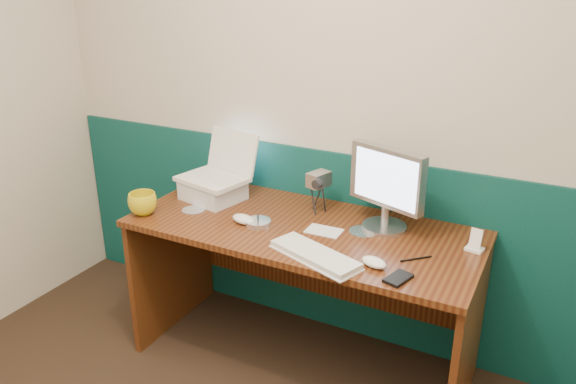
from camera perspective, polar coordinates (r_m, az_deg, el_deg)
The scene contains 19 objects.
back_wall at distance 2.70m, azimuth 6.72°, elevation 8.88°, with size 3.50×0.04×2.50m, color beige.
wainscot at distance 2.94m, azimuth 6.00°, elevation -5.55°, with size 3.48×0.02×1.00m, color #083635.
desk at distance 2.75m, azimuth 1.46°, elevation -10.57°, with size 1.60×0.70×0.75m, color #3C170B.
laptop_riser at distance 2.87m, azimuth -7.64°, elevation 0.19°, with size 0.28×0.24×0.10m, color silver.
laptop at distance 2.81m, azimuth -7.82°, elevation 3.64°, with size 0.32×0.25×0.27m, color white, non-canonical shape.
monitor at distance 2.51m, azimuth 10.01°, elevation 0.18°, with size 0.37×0.11×0.37m, color #A6A6AB, non-canonical shape.
keyboard at distance 2.29m, azimuth 2.76°, elevation -6.47°, with size 0.40×0.13×0.02m, color silver.
mouse_right at distance 2.25m, azimuth 8.74°, elevation -7.07°, with size 0.11×0.07×0.04m, color white.
mouse_left at distance 2.60m, azimuth -4.57°, elevation -2.76°, with size 0.12×0.07×0.04m, color white.
mug at distance 2.76m, azimuth -14.55°, elevation -1.14°, with size 0.14×0.14×0.11m, color gold.
camcorder at distance 2.68m, azimuth 3.11°, elevation -0.14°, with size 0.09×0.12×0.19m, color #B5B6BA, non-canonical shape.
cd_spindle at distance 2.57m, azimuth -3.05°, elevation -3.13°, with size 0.12×0.12×0.02m, color silver.
cd_loose_a at distance 2.77m, azimuth -9.58°, elevation -1.78°, with size 0.11×0.11×0.00m, color silver.
cd_loose_b at distance 2.54m, azimuth 7.68°, elevation -3.96°, with size 0.13×0.13×0.00m, color silver.
pen at distance 2.34m, azimuth 12.87°, elevation -6.63°, with size 0.01×0.01×0.14m, color black.
papers at distance 2.52m, azimuth 3.67°, elevation -3.97°, with size 0.16×0.10×0.00m, color silver.
dock at distance 2.47m, azimuth 18.42°, elevation -5.52°, with size 0.07×0.05×0.01m, color white.
music_player at distance 2.45m, azimuth 18.55°, elevation -4.51°, with size 0.05×0.01×0.08m, color white.
pda at distance 2.18m, azimuth 11.14°, elevation -8.60°, with size 0.07×0.12×0.01m, color black.
Camera 1 is at (0.93, -0.72, 1.84)m, focal length 35.00 mm.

